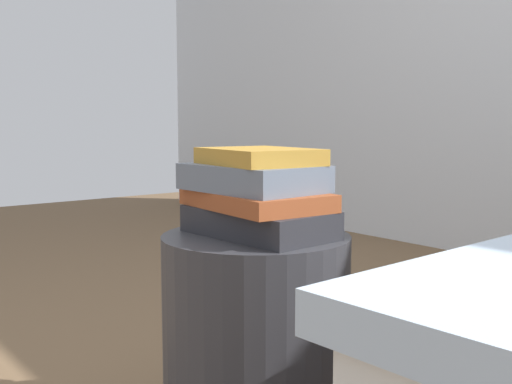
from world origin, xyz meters
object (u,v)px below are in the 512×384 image
Objects in this scene: book_charcoal at (257,222)px; book_rust at (256,200)px; side_table at (256,338)px; book_slate at (251,178)px; book_ochre at (260,156)px.

book_charcoal is 1.00× the size of book_rust.
side_table is at bearing -178.77° from book_rust.
book_ochre is (0.01, 0.01, 0.04)m from book_slate.
side_table is at bearing 22.63° from book_slate.
side_table is 0.38m from book_ochre.
book_rust is (0.00, -0.00, 0.29)m from side_table.
book_charcoal is 0.05m from book_rust.
book_ochre is at bearing 46.76° from book_slate.
book_charcoal is 1.10× the size of book_slate.
book_ochre is (0.00, 0.01, 0.09)m from book_rust.
book_rust is 0.05m from book_slate.
book_ochre is at bearing 81.91° from side_table.
book_slate reaches higher than book_charcoal.
book_slate is at bearing -178.65° from book_charcoal.
side_table is at bearing 156.73° from book_charcoal.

